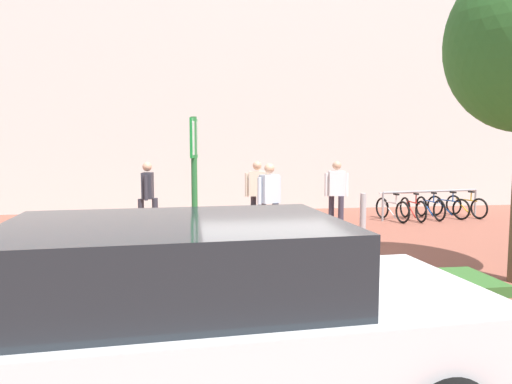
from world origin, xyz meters
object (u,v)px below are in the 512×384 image
(parking_sign_post, at_px, (194,182))
(bollard_steel, at_px, (363,211))
(person_casual_tan, at_px, (336,190))
(bike_rack_cluster, at_px, (430,207))
(person_shirt_blue, at_px, (269,197))
(person_suited_dark, at_px, (148,193))
(bike_at_sign, at_px, (192,273))
(car_white_hatch, at_px, (197,325))
(person_shirt_white, at_px, (257,191))

(parking_sign_post, relative_size, bollard_steel, 2.74)
(person_casual_tan, bearing_deg, parking_sign_post, -125.66)
(bike_rack_cluster, height_order, person_casual_tan, person_casual_tan)
(person_shirt_blue, distance_m, person_suited_dark, 3.00)
(parking_sign_post, bearing_deg, bollard_steel, 49.22)
(bike_at_sign, distance_m, person_shirt_blue, 4.10)
(parking_sign_post, bearing_deg, person_casual_tan, 54.34)
(person_casual_tan, distance_m, person_suited_dark, 4.66)
(parking_sign_post, distance_m, bike_at_sign, 1.27)
(person_casual_tan, bearing_deg, bike_rack_cluster, 20.67)
(bike_rack_cluster, relative_size, car_white_hatch, 0.72)
(parking_sign_post, relative_size, person_shirt_blue, 1.43)
(parking_sign_post, relative_size, person_shirt_white, 1.43)
(bike_at_sign, distance_m, person_suited_dark, 5.07)
(person_suited_dark, bearing_deg, bollard_steel, -0.49)
(person_shirt_white, distance_m, person_casual_tan, 2.00)
(bike_at_sign, relative_size, car_white_hatch, 0.38)
(parking_sign_post, xyz_separation_m, person_casual_tan, (3.63, 5.06, -0.63))
(person_casual_tan, xyz_separation_m, car_white_hatch, (-3.66, -7.87, -0.23))
(person_casual_tan, bearing_deg, person_shirt_white, 173.78)
(person_shirt_blue, xyz_separation_m, person_shirt_white, (-0.05, 1.48, 0.00))
(bike_at_sign, distance_m, person_shirt_white, 5.45)
(person_shirt_white, bearing_deg, person_suited_dark, -175.56)
(bike_at_sign, height_order, car_white_hatch, car_white_hatch)
(parking_sign_post, xyz_separation_m, car_white_hatch, (-0.03, -2.82, -0.86))
(bollard_steel, relative_size, person_shirt_white, 0.52)
(bollard_steel, height_order, person_suited_dark, person_suited_dark)
(bike_rack_cluster, relative_size, person_casual_tan, 1.85)
(person_shirt_blue, relative_size, car_white_hatch, 0.39)
(bike_at_sign, xyz_separation_m, bollard_steel, (4.38, 4.89, 0.10))
(bollard_steel, relative_size, car_white_hatch, 0.20)
(person_shirt_white, bearing_deg, parking_sign_post, -107.25)
(bike_rack_cluster, xyz_separation_m, car_white_hatch, (-6.90, -9.09, 0.41))
(person_shirt_blue, height_order, person_casual_tan, same)
(person_shirt_blue, bearing_deg, car_white_hatch, -104.56)
(bike_at_sign, distance_m, car_white_hatch, 2.98)
(bike_rack_cluster, bearing_deg, bollard_steel, -153.62)
(person_suited_dark, bearing_deg, person_casual_tan, -0.12)
(bike_rack_cluster, distance_m, car_white_hatch, 11.42)
(parking_sign_post, bearing_deg, person_shirt_white, 72.75)
(bollard_steel, distance_m, person_shirt_blue, 2.96)
(parking_sign_post, distance_m, bike_rack_cluster, 9.39)
(person_casual_tan, distance_m, car_white_hatch, 8.69)
(parking_sign_post, distance_m, person_casual_tan, 6.25)
(car_white_hatch, bearing_deg, parking_sign_post, 89.33)
(parking_sign_post, distance_m, person_suited_dark, 5.21)
(bollard_steel, height_order, person_casual_tan, person_casual_tan)
(person_suited_dark, height_order, car_white_hatch, person_suited_dark)
(bollard_steel, xyz_separation_m, car_white_hatch, (-4.36, -7.84, 0.31))
(bike_at_sign, bearing_deg, person_shirt_white, 71.81)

